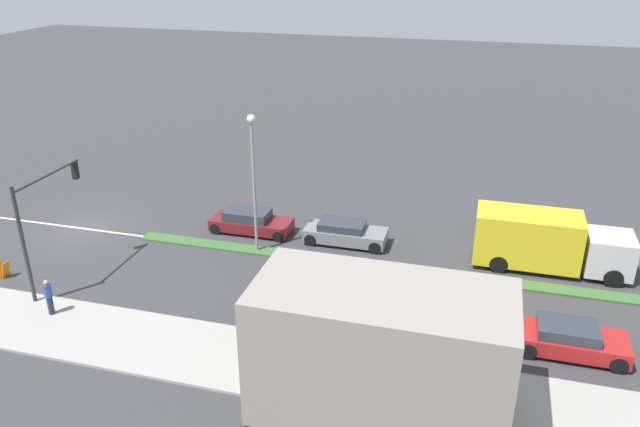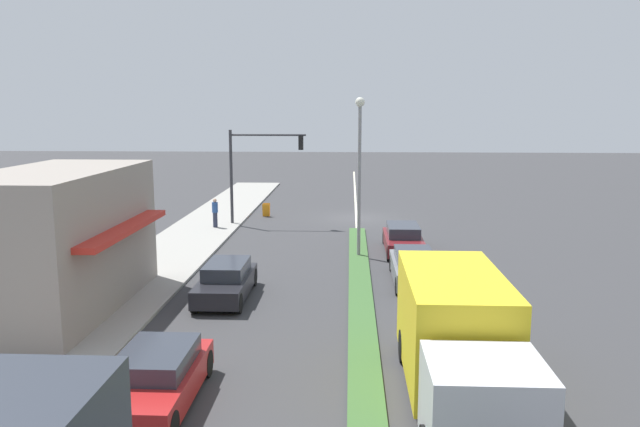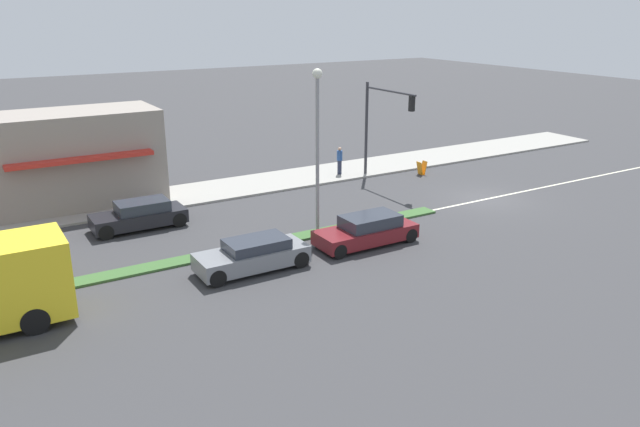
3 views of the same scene
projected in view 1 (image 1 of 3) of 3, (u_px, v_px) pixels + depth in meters
The scene contains 14 objects.
ground_plane at pixel (393, 269), 31.46m from camera, with size 160.00×160.00×0.00m, color #38383A.
sidewalk_right at pixel (366, 381), 23.38m from camera, with size 4.00×73.00×0.12m, color #9E9B93.
median_strip at pixel (583, 293), 29.23m from camera, with size 0.90×46.00×0.10m, color #3D6633.
lane_marking_center at pixel (83, 228), 35.87m from camera, with size 0.16×60.00×0.01m, color beige.
building_corner_store at pixel (381, 352), 20.97m from camera, with size 4.77×8.59×4.80m.
traffic_signal_main at pixel (41, 213), 28.22m from camera, with size 4.59×0.34×5.60m.
street_lamp at pixel (253, 167), 31.32m from camera, with size 0.44×0.44×7.37m.
pedestrian at pixel (49, 296), 27.14m from camera, with size 0.34×0.34×1.69m.
warning_aframe_sign at pixel (3, 269), 30.58m from camera, with size 0.45×0.53×0.84m.
delivery_truck at pixel (546, 241), 31.03m from camera, with size 2.44×7.50×2.87m.
sedan_dark at pixel (362, 308), 26.93m from camera, with size 1.73×4.30×1.32m.
hatchback_red at pixel (571, 339), 24.84m from camera, with size 1.90×4.25×1.31m.
suv_grey at pixel (345, 233), 33.88m from camera, with size 1.77×4.44×1.27m.
sedan_maroon at pixel (251, 222), 35.23m from camera, with size 1.80×4.56×1.31m.
Camera 1 is at (27.63, 21.87, 15.25)m, focal length 35.00 mm.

